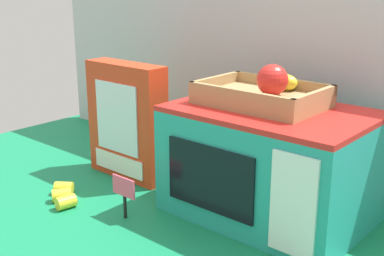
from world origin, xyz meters
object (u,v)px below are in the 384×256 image
at_px(food_groups_crate, 264,94).
at_px(price_sign, 124,191).
at_px(toy_microwave, 269,163).
at_px(cookie_set_box, 127,121).
at_px(loose_toy_banana, 64,195).

xyz_separation_m(food_groups_crate, price_sign, (-0.20, -0.25, -0.21)).
bearing_deg(toy_microwave, food_groups_crate, 150.69).
bearing_deg(price_sign, cookie_set_box, 135.87).
distance_m(price_sign, loose_toy_banana, 0.19).
bearing_deg(loose_toy_banana, toy_microwave, 32.69).
height_order(cookie_set_box, price_sign, cookie_set_box).
height_order(cookie_set_box, loose_toy_banana, cookie_set_box).
relative_size(toy_microwave, loose_toy_banana, 3.61).
bearing_deg(loose_toy_banana, food_groups_crate, 36.66).
bearing_deg(food_groups_crate, toy_microwave, -29.31).
xyz_separation_m(cookie_set_box, loose_toy_banana, (0.01, -0.22, -0.14)).
relative_size(food_groups_crate, cookie_set_box, 0.87).
relative_size(price_sign, loose_toy_banana, 0.83).
bearing_deg(cookie_set_box, price_sign, -44.13).
xyz_separation_m(toy_microwave, cookie_set_box, (-0.42, -0.05, 0.03)).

